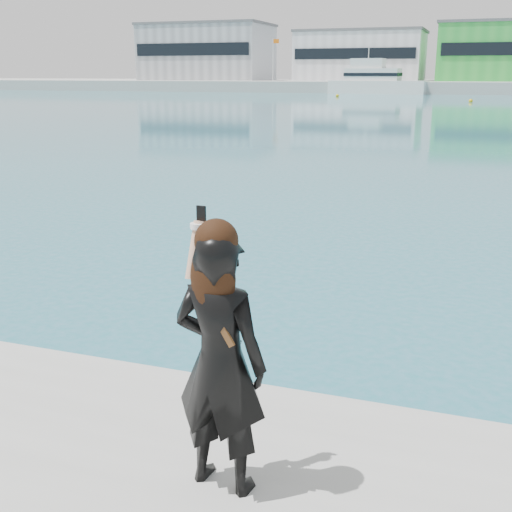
{
  "coord_description": "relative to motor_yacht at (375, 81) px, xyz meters",
  "views": [
    {
      "loc": [
        2.26,
        -3.93,
        3.48
      ],
      "look_at": [
        0.79,
        0.25,
        2.22
      ],
      "focal_mm": 45.0,
      "sensor_mm": 36.0,
      "label": 1
    }
  ],
  "objects": [
    {
      "name": "far_quay",
      "position": [
        16.21,
        19.05,
        -1.17
      ],
      "size": [
        320.0,
        40.0,
        2.0
      ],
      "primitive_type": "cube",
      "color": "#9E9E99",
      "rests_on": "ground"
    },
    {
      "name": "warehouse_white",
      "position": [
        -5.79,
        17.03,
        4.59
      ],
      "size": [
        24.48,
        15.35,
        9.5
      ],
      "color": "silver",
      "rests_on": "far_quay"
    },
    {
      "name": "warehouse_grey_left",
      "position": [
        -38.79,
        17.03,
        5.59
      ],
      "size": [
        26.52,
        16.36,
        11.5
      ],
      "color": "gray",
      "rests_on": "far_quay"
    },
    {
      "name": "flagpole_left",
      "position": [
        -21.7,
        10.05,
        4.37
      ],
      "size": [
        1.28,
        0.16,
        8.0
      ],
      "color": "silver",
      "rests_on": "far_quay"
    },
    {
      "name": "buoy_near",
      "position": [
        16.62,
        -29.48,
        -2.17
      ],
      "size": [
        0.5,
        0.5,
        0.5
      ],
      "primitive_type": "sphere",
      "color": "#DCAB0B",
      "rests_on": "ground"
    },
    {
      "name": "buoy_far",
      "position": [
        -2.95,
        -16.45,
        -2.17
      ],
      "size": [
        0.5,
        0.5,
        0.5
      ],
      "primitive_type": "sphere",
      "color": "#DCAB0B",
      "rests_on": "ground"
    },
    {
      "name": "woman",
      "position": [
        17.0,
        -111.4,
        -0.42
      ],
      "size": [
        0.69,
        0.49,
        1.87
      ],
      "rotation": [
        0.0,
        0.0,
        3.03
      ],
      "color": "black",
      "rests_on": "near_quay"
    },
    {
      "name": "motor_yacht",
      "position": [
        0.0,
        0.0,
        0.0
      ],
      "size": [
        16.84,
        5.97,
        7.71
      ],
      "rotation": [
        0.0,
        0.0,
        -0.08
      ],
      "color": "silver",
      "rests_on": "ground"
    }
  ]
}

